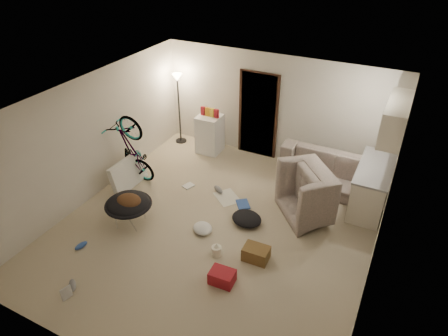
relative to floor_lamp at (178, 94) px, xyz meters
The scene contains 36 objects.
floor 3.81m from the floor_lamp, 47.83° to the right, with size 5.50×6.00×0.02m, color #B8AA8D.
ceiling 3.77m from the floor_lamp, 47.83° to the right, with size 5.50×6.00×0.02m, color white.
wall_back 2.43m from the floor_lamp, ahead, with size 5.50×0.02×2.50m, color beige.
wall_front 6.15m from the floor_lamp, 67.02° to the right, with size 5.50×0.02×2.50m, color beige.
wall_left 2.67m from the floor_lamp, 97.74° to the right, with size 0.02×6.00×2.50m, color beige.
wall_right 5.80m from the floor_lamp, 27.18° to the right, with size 0.02×6.00×2.50m, color beige.
doorway 2.05m from the floor_lamp, ahead, with size 0.85×0.10×2.04m, color black.
door_trim 2.04m from the floor_lamp, ahead, with size 0.97×0.04×2.10m, color black.
floor_lamp is the anchor object (origin of this frame).
kitchen_counter 4.95m from the floor_lamp, ahead, with size 0.60×1.50×0.88m, color silver.
counter_top 4.89m from the floor_lamp, ahead, with size 0.64×1.54×0.04m, color gray.
kitchen_uppers 5.04m from the floor_lamp, ahead, with size 0.38×1.40×0.65m, color silver.
sofa 4.16m from the floor_lamp, ahead, with size 2.27×0.89×0.66m, color #3A423A.
armchair 4.35m from the floor_lamp, 17.70° to the right, with size 1.19×1.04×0.77m, color #3A423A.
bicycle 2.21m from the floor_lamp, 87.17° to the right, with size 0.59×1.69×0.89m, color black.
book_asset 5.48m from the floor_lamp, 77.69° to the right, with size 0.17×0.24×0.02m, color maroon.
mini_fridge 1.24m from the floor_lamp, ahead, with size 0.55×0.55×0.94m, color white.
snack_box_0 0.81m from the floor_lamp, ahead, with size 0.10×0.07×0.30m, color maroon.
snack_box_1 0.92m from the floor_lamp, ahead, with size 0.10×0.07×0.30m, color orange.
snack_box_2 1.04m from the floor_lamp, ahead, with size 0.10×0.07×0.30m, color yellow.
snack_box_3 1.15m from the floor_lamp, ahead, with size 0.10×0.07×0.30m, color maroon.
saucer_chair 3.50m from the floor_lamp, 74.38° to the right, with size 0.87×0.87×0.62m.
hoodie 3.50m from the floor_lamp, 73.71° to the right, with size 0.48×0.40×0.22m, color #482C19.
sofa_drape 3.19m from the floor_lamp, ahead, with size 0.56×0.46×0.28m, color black.
tv_box 2.46m from the floor_lamp, 87.46° to the right, with size 0.12×0.98×0.65m, color silver.
drink_case_a 4.72m from the floor_lamp, 41.94° to the right, with size 0.43×0.31×0.25m, color brown.
drink_case_b 5.03m from the floor_lamp, 50.39° to the right, with size 0.39×0.29×0.23m, color maroon.
juicer 4.43m from the floor_lamp, 49.87° to the right, with size 0.17×0.17×0.25m.
newspaper 3.05m from the floor_lamp, 37.80° to the right, with size 0.42×0.55×0.01m, color silver.
book_blue 3.38m from the floor_lamp, 34.55° to the right, with size 0.24×0.32×0.03m, color #2C4EA0.
book_white 2.47m from the floor_lamp, 53.77° to the right, with size 0.18×0.24×0.02m, color silver.
shoe_1 2.78m from the floor_lamp, 39.52° to the right, with size 0.30×0.12×0.11m, color slate.
shoe_2 4.40m from the floor_lamp, 82.67° to the right, with size 0.25×0.10×0.09m, color #2C4EA0.
shoe_3 5.19m from the floor_lamp, 77.78° to the right, with size 0.26×0.11×0.10m, color slate.
clothes_lump_a 3.84m from the floor_lamp, 38.07° to the right, with size 0.59×0.50×0.19m, color black.
clothes_lump_c 3.81m from the floor_lamp, 51.73° to the right, with size 0.40×0.34×0.12m, color silver.
Camera 1 is at (2.73, -5.07, 4.92)m, focal length 32.00 mm.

